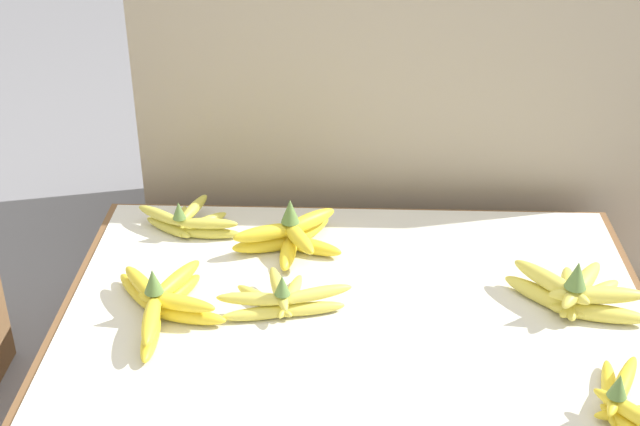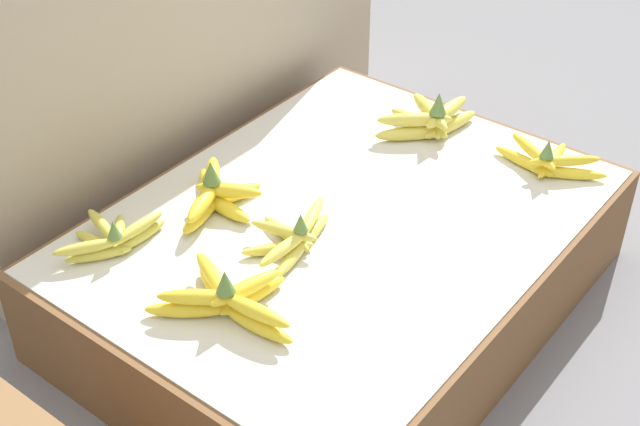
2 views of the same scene
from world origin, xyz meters
name	(u,v)px [view 2 (image 2 of 2)]	position (x,y,z in m)	size (l,w,h in m)	color
ground_plane	(340,302)	(0.00, 0.00, 0.00)	(10.00, 10.00, 0.00)	slate
display_platform	(341,262)	(0.00, 0.00, 0.11)	(1.05, 0.79, 0.22)	brown
back_vendor_table	(143,14)	(0.14, 0.69, 0.41)	(1.22, 0.44, 0.83)	tan
banana_bunch_front_right	(548,161)	(0.40, -0.24, 0.25)	(0.16, 0.25, 0.09)	yellow
banana_bunch_middle_left	(228,298)	(-0.33, -0.01, 0.25)	(0.22, 0.26, 0.10)	yellow
banana_bunch_middle_midleft	(293,237)	(-0.13, 0.02, 0.25)	(0.24, 0.15, 0.08)	#DBCC4C
banana_bunch_middle_right	(430,120)	(0.38, 0.04, 0.25)	(0.24, 0.18, 0.11)	#DBCC4C
banana_bunch_back_left	(112,238)	(-0.34, 0.28, 0.24)	(0.22, 0.14, 0.08)	gold
banana_bunch_back_midleft	(216,194)	(-0.13, 0.22, 0.25)	(0.22, 0.20, 0.11)	yellow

